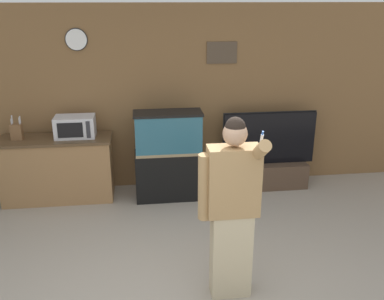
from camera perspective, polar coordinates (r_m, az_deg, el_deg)
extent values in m
cube|color=brown|center=(6.13, -4.64, 6.79)|extent=(10.00, 0.06, 2.60)
cube|color=#4C3D2D|center=(6.09, 4.01, 12.82)|extent=(0.43, 0.02, 0.30)
cylinder|color=white|center=(6.00, -15.18, 14.03)|extent=(0.27, 0.03, 0.27)
cylinder|color=black|center=(6.01, -15.17, 14.03)|extent=(0.29, 0.01, 0.29)
cube|color=olive|center=(6.15, -17.44, -2.57)|extent=(1.46, 0.51, 0.85)
cube|color=#513A24|center=(6.00, -17.87, 1.35)|extent=(1.50, 0.55, 0.03)
cube|color=silver|center=(5.94, -15.32, 3.04)|extent=(0.52, 0.33, 0.28)
cube|color=black|center=(5.79, -15.94, 2.55)|extent=(0.33, 0.01, 0.20)
cube|color=#2D2D33|center=(5.76, -13.67, 2.66)|extent=(0.05, 0.01, 0.23)
cube|color=brown|center=(6.08, -22.34, 2.25)|extent=(0.14, 0.11, 0.21)
cylinder|color=#B7B7BC|center=(6.06, -22.95, 3.51)|extent=(0.02, 0.02, 0.07)
cylinder|color=#B7B7BC|center=(6.03, -22.05, 3.63)|extent=(0.02, 0.02, 0.09)
cylinder|color=#B7B7BC|center=(6.10, -22.87, 3.78)|extent=(0.02, 0.02, 0.11)
cylinder|color=#B7B7BC|center=(6.07, -21.95, 3.78)|extent=(0.02, 0.02, 0.10)
cube|color=black|center=(5.96, -3.09, -3.34)|extent=(0.92, 0.40, 0.67)
cube|color=#937F5B|center=(5.83, -3.16, -0.14)|extent=(0.89, 0.39, 0.04)
cube|color=#285B70|center=(5.74, -3.21, 2.33)|extent=(0.88, 0.39, 0.55)
cube|color=black|center=(5.67, -3.26, 4.93)|extent=(0.92, 0.40, 0.03)
cube|color=#4C3828|center=(6.44, 10.00, -3.23)|extent=(1.13, 0.40, 0.37)
cube|color=black|center=(6.25, 10.30, 1.52)|extent=(1.33, 0.05, 0.75)
cube|color=black|center=(6.27, 10.22, 1.60)|extent=(1.36, 0.01, 0.78)
cube|color=#BCAD89|center=(4.09, 5.19, -13.64)|extent=(0.37, 0.20, 0.84)
cube|color=#A37F51|center=(3.74, 5.54, -4.15)|extent=(0.46, 0.22, 0.63)
sphere|color=tan|center=(3.58, 5.76, 2.18)|extent=(0.21, 0.21, 0.21)
sphere|color=black|center=(3.57, 5.80, 3.06)|extent=(0.17, 0.17, 0.17)
cylinder|color=#A37F51|center=(3.71, 1.71, -4.98)|extent=(0.12, 0.12, 0.60)
cylinder|color=#A37F51|center=(3.54, 9.07, -0.16)|extent=(0.11, 0.33, 0.28)
cylinder|color=white|center=(3.49, 9.25, 1.32)|extent=(0.02, 0.06, 0.11)
cylinder|color=#2856B2|center=(3.45, 9.39, 2.16)|extent=(0.02, 0.03, 0.05)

